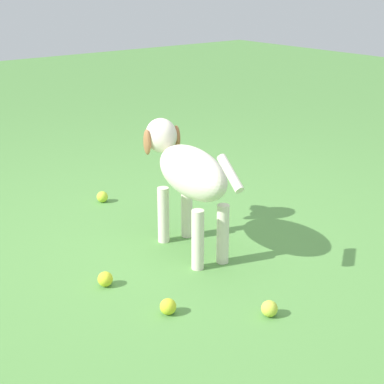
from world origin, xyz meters
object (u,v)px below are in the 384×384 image
at_px(dog, 187,171).
at_px(tennis_ball_3, 269,309).
at_px(tennis_ball_0, 102,197).
at_px(tennis_ball_2, 105,279).
at_px(tennis_ball_4, 168,307).

relative_size(dog, tennis_ball_3, 13.20).
bearing_deg(dog, tennis_ball_0, 9.37).
height_order(tennis_ball_0, tennis_ball_3, same).
bearing_deg(tennis_ball_2, dog, -170.01).
xyz_separation_m(tennis_ball_2, tennis_ball_3, (-0.38, 0.61, 0.00)).
xyz_separation_m(dog, tennis_ball_3, (0.14, 0.71, -0.36)).
xyz_separation_m(tennis_ball_0, tennis_ball_2, (0.52, 0.90, 0.00)).
relative_size(tennis_ball_0, tennis_ball_3, 1.00).
height_order(tennis_ball_3, tennis_ball_4, same).
distance_m(dog, tennis_ball_2, 0.64).
bearing_deg(dog, tennis_ball_4, 144.48).
relative_size(tennis_ball_0, tennis_ball_4, 1.00).
distance_m(dog, tennis_ball_3, 0.81).
bearing_deg(tennis_ball_4, dog, -134.93).
bearing_deg(tennis_ball_4, tennis_ball_2, -78.15).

